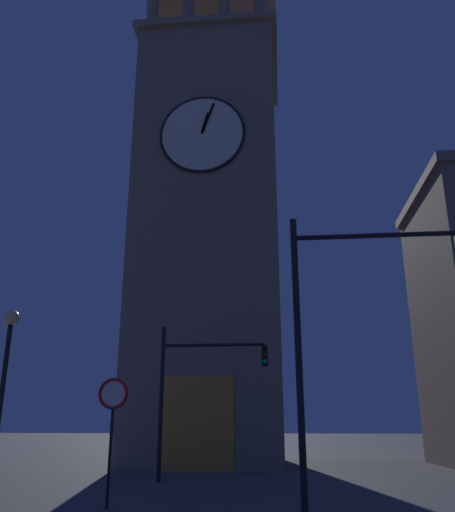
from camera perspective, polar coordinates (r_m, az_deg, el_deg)
name	(u,v)px	position (r m, az deg, el deg)	size (l,w,h in m)	color
ground_plane	(181,468)	(26.08, -5.04, -22.05)	(200.00, 200.00, 0.00)	#4C4C51
clocktower	(212,233)	(30.03, -1.75, 2.49)	(8.15, 8.81, 30.74)	gray
traffic_signal_near	(197,378)	(19.84, -3.30, -13.12)	(4.02, 0.41, 5.49)	black
traffic_signal_mid	(350,310)	(12.49, 13.15, -5.71)	(4.12, 0.41, 6.75)	black
street_lamp	(6,364)	(16.50, -23.02, -10.74)	(0.44, 0.44, 5.13)	black
no_horn_sign	(113,404)	(14.00, -12.39, -15.51)	(0.78, 0.14, 3.06)	black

